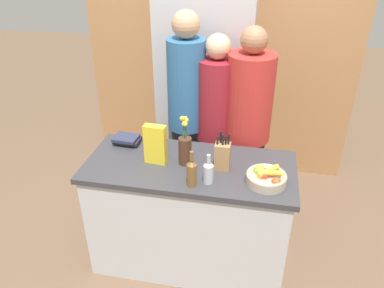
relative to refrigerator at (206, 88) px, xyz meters
The scene contains 15 objects.
ground_plane 1.53m from the refrigerator, 86.25° to the right, with size 14.00×14.00×0.00m, color brown.
kitchen_island 1.28m from the refrigerator, 86.25° to the right, with size 1.47×0.66×0.89m.
back_wall_wood 0.46m from the refrigerator, 78.23° to the left, with size 2.67×0.12×2.60m.
refrigerator is the anchor object (origin of this frame).
fruit_bowl 1.40m from the refrigerator, 64.60° to the right, with size 0.26×0.26×0.11m.
knife_block 1.18m from the refrigerator, 75.21° to the right, with size 0.10×0.09×0.27m.
flower_vase 1.13m from the refrigerator, 87.98° to the right, with size 0.09×0.09×0.36m.
cereal_box 1.17m from the refrigerator, 98.07° to the right, with size 0.16×0.07×0.29m.
coffee_mug 0.99m from the refrigerator, 101.52° to the right, with size 0.12×0.08×0.10m.
book_stack 1.05m from the refrigerator, 115.91° to the right, with size 0.20×0.16×0.06m.
bottle_oil 1.38m from the refrigerator, 84.39° to the right, with size 0.07×0.07×0.25m.
bottle_vinegar 1.35m from the refrigerator, 79.99° to the right, with size 0.07×0.07×0.21m.
person_at_sink 0.56m from the refrigerator, 97.43° to the right, with size 0.30×0.30×1.82m.
person_in_blue 0.58m from the refrigerator, 72.72° to the right, with size 0.32×0.32×1.66m.
person_in_red_tee 0.72m from the refrigerator, 52.86° to the right, with size 0.37×0.37×1.73m.
Camera 1 is at (0.44, -2.16, 2.30)m, focal length 35.00 mm.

